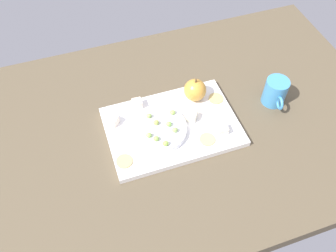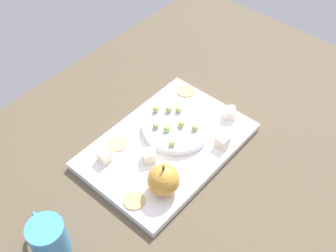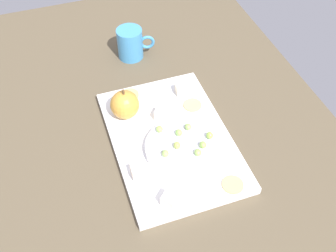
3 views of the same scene
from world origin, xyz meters
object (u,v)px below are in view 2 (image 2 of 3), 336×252
(serving_dish, at_px, (176,127))
(grape_1, at_px, (195,128))
(grape_6, at_px, (169,110))
(cheese_cube_1, at_px, (222,141))
(grape_4, at_px, (181,124))
(grape_5, at_px, (156,109))
(cheese_cube_2, at_px, (149,156))
(cracker_1, at_px, (134,201))
(apple_whole, at_px, (164,180))
(grape_0, at_px, (178,110))
(cheese_cube_0, at_px, (229,113))
(grape_3, at_px, (167,129))
(cracker_0, at_px, (186,91))
(cheese_cube_3, at_px, (104,156))
(cracker_2, at_px, (118,144))
(grape_7, at_px, (156,126))
(platter, at_px, (167,146))
(cup, at_px, (49,239))
(grape_2, at_px, (172,143))

(serving_dish, bearing_deg, grape_1, 108.33)
(grape_6, bearing_deg, grape_1, 86.86)
(cheese_cube_1, bearing_deg, grape_4, -72.87)
(grape_1, bearing_deg, grape_5, -82.11)
(cheese_cube_2, bearing_deg, grape_6, -157.42)
(cracker_1, bearing_deg, apple_whole, 156.53)
(grape_0, xyz_separation_m, grape_6, (0.01, -0.02, 0.00))
(cracker_1, relative_size, grape_5, 2.70)
(grape_0, bearing_deg, cheese_cube_0, 131.73)
(grape_0, bearing_deg, grape_3, 16.34)
(grape_0, xyz_separation_m, grape_3, (0.06, 0.02, 0.00))
(cracker_0, relative_size, grape_0, 2.70)
(cheese_cube_1, bearing_deg, grape_5, -79.36)
(cheese_cube_3, height_order, cracker_2, cheese_cube_3)
(grape_1, xyz_separation_m, grape_5, (0.01, -0.10, 0.00))
(serving_dish, bearing_deg, cheese_cube_0, 149.22)
(serving_dish, bearing_deg, grape_0, -146.94)
(serving_dish, relative_size, cheese_cube_1, 5.93)
(cheese_cube_3, xyz_separation_m, grape_7, (-0.13, 0.03, 0.01))
(cracker_2, bearing_deg, apple_whole, 81.80)
(cheese_cube_1, height_order, grape_6, grape_6)
(platter, xyz_separation_m, cracker_0, (-0.16, -0.07, 0.01))
(cracker_2, relative_size, cup, 0.44)
(grape_1, xyz_separation_m, grape_7, (0.05, -0.07, 0.00))
(cheese_cube_1, xyz_separation_m, cup, (0.40, -0.09, 0.01))
(grape_3, height_order, grape_5, grape_5)
(grape_3, bearing_deg, cracker_2, -37.02)
(grape_3, bearing_deg, grape_1, 133.67)
(cheese_cube_3, relative_size, grape_1, 1.63)
(apple_whole, distance_m, cracker_0, 0.30)
(grape_3, xyz_separation_m, grape_6, (-0.05, -0.04, 0.00))
(grape_6, bearing_deg, cracker_2, -12.93)
(cheese_cube_2, distance_m, cracker_2, 0.08)
(apple_whole, relative_size, cup, 0.67)
(cheese_cube_1, bearing_deg, grape_6, -85.00)
(grape_2, xyz_separation_m, grape_6, (-0.07, -0.07, 0.00))
(apple_whole, distance_m, grape_3, 0.14)
(cheese_cube_3, bearing_deg, cheese_cube_0, 155.47)
(cheese_cube_0, distance_m, grape_3, 0.16)
(cheese_cube_3, bearing_deg, grape_5, -179.28)
(cracker_0, distance_m, cracker_1, 0.34)
(cracker_2, relative_size, grape_0, 2.70)
(cracker_2, bearing_deg, cheese_cube_0, 149.24)
(cheese_cube_0, bearing_deg, cheese_cube_1, 25.45)
(cheese_cube_3, distance_m, grape_1, 0.21)
(apple_whole, xyz_separation_m, grape_7, (-0.10, -0.11, -0.01))
(platter, relative_size, cracker_2, 8.45)
(cheese_cube_0, relative_size, cup, 0.27)
(cracker_0, height_order, grape_5, grape_5)
(grape_4, relative_size, grape_5, 1.00)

